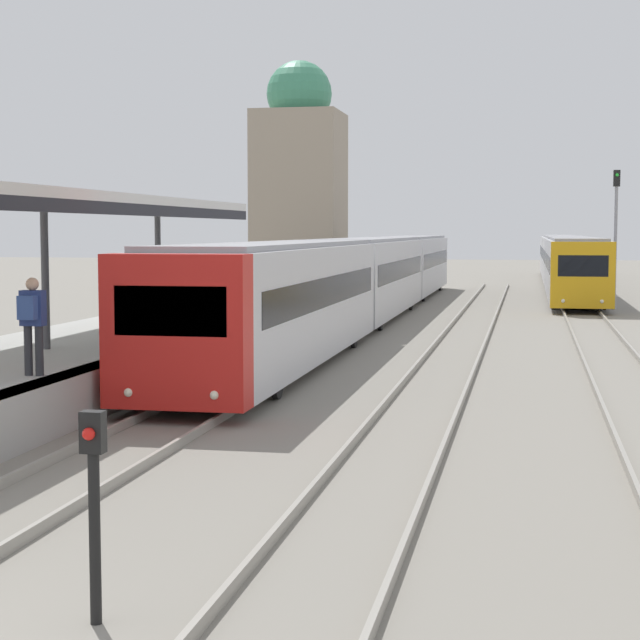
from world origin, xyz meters
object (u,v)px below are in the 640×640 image
signal_post_near (94,493)px  signal_mast_far (616,224)px  train_near (368,274)px  person_on_platform (32,318)px  train_far (565,259)px

signal_post_near → signal_mast_far: bearing=79.5°
train_near → person_on_platform: bearing=-95.2°
person_on_platform → signal_mast_far: size_ratio=0.28×
person_on_platform → train_far: train_far is taller
signal_post_near → train_near: bearing=94.3°
train_near → signal_post_near: size_ratio=24.71×
train_far → signal_mast_far: signal_mast_far is taller
signal_post_near → signal_mast_far: signal_mast_far is taller
person_on_platform → train_far: (10.33, 48.92, -0.22)m
person_on_platform → train_near: 23.78m
person_on_platform → train_near: bearing=84.8°
train_near → signal_post_near: 32.03m
person_on_platform → train_far: size_ratio=0.04×
train_near → train_far: 26.52m
train_near → signal_mast_far: bearing=36.2°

